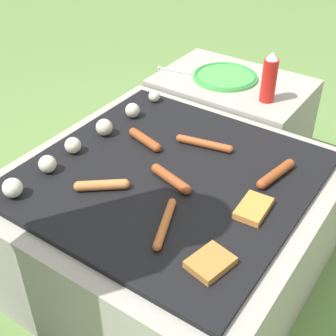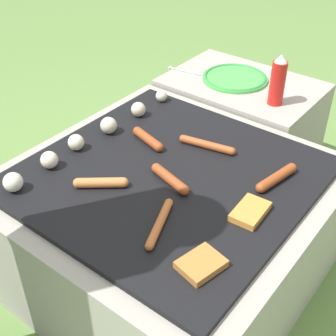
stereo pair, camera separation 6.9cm
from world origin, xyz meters
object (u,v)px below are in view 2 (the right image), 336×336
(plate_colorful, at_px, (235,78))
(fork_utensil, at_px, (189,72))
(sausage_front_center, at_px, (207,145))
(condiment_bottle, at_px, (278,81))

(plate_colorful, distance_m, fork_utensil, 0.20)
(sausage_front_center, distance_m, fork_utensil, 0.59)
(plate_colorful, height_order, fork_utensil, plate_colorful)
(condiment_bottle, xyz_separation_m, fork_utensil, (0.03, 0.42, -0.09))
(fork_utensil, bearing_deg, sausage_front_center, -138.61)
(plate_colorful, xyz_separation_m, fork_utensil, (-0.06, 0.19, -0.01))
(sausage_front_center, xyz_separation_m, fork_utensil, (0.45, 0.39, -0.01))
(condiment_bottle, bearing_deg, fork_utensil, 86.56)
(sausage_front_center, xyz_separation_m, condiment_bottle, (0.42, -0.03, 0.08))
(plate_colorful, bearing_deg, sausage_front_center, -158.55)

